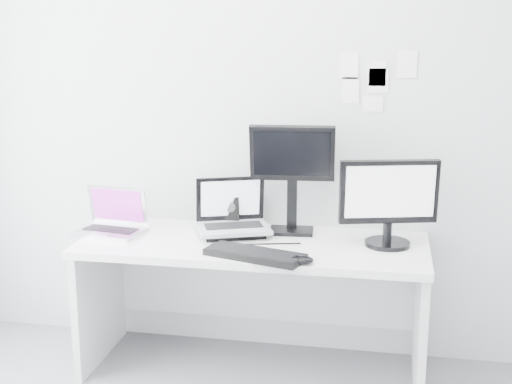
% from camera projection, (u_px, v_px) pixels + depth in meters
% --- Properties ---
extents(back_wall, '(3.60, 0.00, 3.60)m').
position_uv_depth(back_wall, '(265.00, 115.00, 3.86)').
color(back_wall, silver).
rests_on(back_wall, ground).
extents(desk, '(1.80, 0.70, 0.73)m').
position_uv_depth(desk, '(253.00, 307.00, 3.75)').
color(desk, white).
rests_on(desk, ground).
extents(macbook, '(0.39, 0.31, 0.26)m').
position_uv_depth(macbook, '(108.00, 210.00, 3.77)').
color(macbook, '#B1B2B7').
rests_on(macbook, desk).
extents(speaker, '(0.11, 0.11, 0.18)m').
position_uv_depth(speaker, '(232.00, 211.00, 3.90)').
color(speaker, black).
rests_on(speaker, desk).
extents(dell_laptop, '(0.45, 0.41, 0.31)m').
position_uv_depth(dell_laptop, '(234.00, 208.00, 3.73)').
color(dell_laptop, '#B5B7BD').
rests_on(dell_laptop, desk).
extents(rear_monitor, '(0.46, 0.20, 0.61)m').
position_uv_depth(rear_monitor, '(292.00, 178.00, 3.76)').
color(rear_monitor, black).
rests_on(rear_monitor, desk).
extents(samsung_monitor, '(0.54, 0.35, 0.46)m').
position_uv_depth(samsung_monitor, '(389.00, 202.00, 3.54)').
color(samsung_monitor, black).
rests_on(samsung_monitor, desk).
extents(keyboard, '(0.52, 0.31, 0.03)m').
position_uv_depth(keyboard, '(255.00, 255.00, 3.40)').
color(keyboard, black).
rests_on(keyboard, desk).
extents(mouse, '(0.13, 0.09, 0.04)m').
position_uv_depth(mouse, '(301.00, 260.00, 3.31)').
color(mouse, black).
rests_on(mouse, desk).
extents(wall_note_0, '(0.10, 0.00, 0.14)m').
position_uv_depth(wall_note_0, '(349.00, 66.00, 3.71)').
color(wall_note_0, white).
rests_on(wall_note_0, back_wall).
extents(wall_note_1, '(0.09, 0.00, 0.13)m').
position_uv_depth(wall_note_1, '(377.00, 74.00, 3.69)').
color(wall_note_1, white).
rests_on(wall_note_1, back_wall).
extents(wall_note_2, '(0.10, 0.00, 0.14)m').
position_uv_depth(wall_note_2, '(407.00, 64.00, 3.66)').
color(wall_note_2, white).
rests_on(wall_note_2, back_wall).
extents(wall_note_3, '(0.11, 0.00, 0.08)m').
position_uv_depth(wall_note_3, '(372.00, 104.00, 3.73)').
color(wall_note_3, white).
rests_on(wall_note_3, back_wall).
extents(wall_note_4, '(0.11, 0.00, 0.13)m').
position_uv_depth(wall_note_4, '(378.00, 81.00, 3.70)').
color(wall_note_4, white).
rests_on(wall_note_4, back_wall).
extents(wall_note_5, '(0.09, 0.00, 0.14)m').
position_uv_depth(wall_note_5, '(350.00, 90.00, 3.74)').
color(wall_note_5, white).
rests_on(wall_note_5, back_wall).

